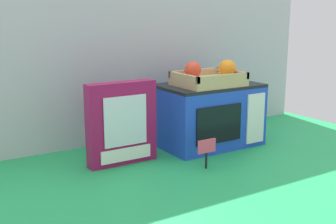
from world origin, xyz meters
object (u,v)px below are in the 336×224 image
cookie_set_box (122,124)px  price_sign (207,149)px  toy_microwave (208,115)px  food_groups_crate (209,77)px

cookie_set_box → price_sign: 0.30m
toy_microwave → food_groups_crate: bearing=-125.3°
cookie_set_box → food_groups_crate: bearing=0.0°
food_groups_crate → cookie_set_box: (-0.36, -0.00, -0.13)m
cookie_set_box → toy_microwave: bearing=3.7°
toy_microwave → food_groups_crate: 0.15m
food_groups_crate → price_sign: (-0.16, -0.20, -0.20)m
price_sign → food_groups_crate: bearing=51.6°
toy_microwave → food_groups_crate: food_groups_crate is taller
food_groups_crate → cookie_set_box: food_groups_crate is taller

